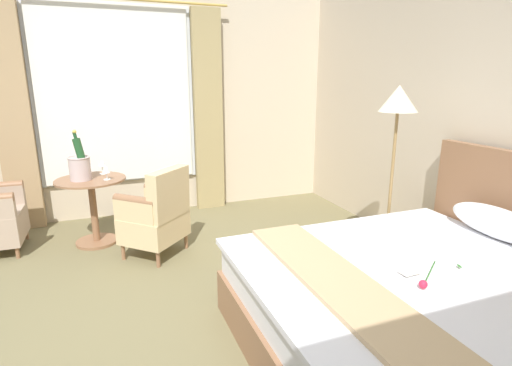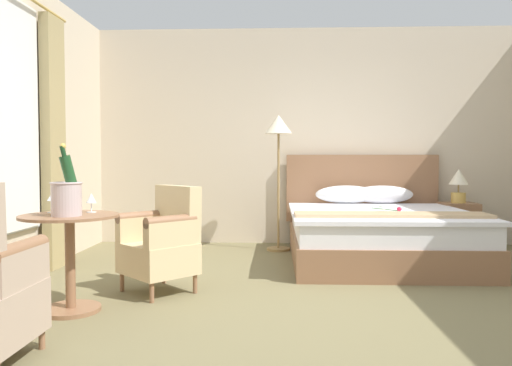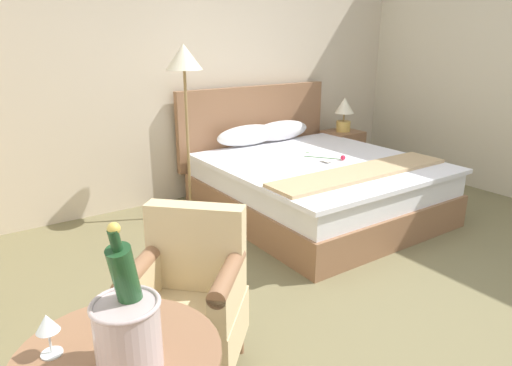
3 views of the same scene
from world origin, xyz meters
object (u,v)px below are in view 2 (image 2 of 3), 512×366
(champagne_bucket, at_px, (67,194))
(armchair_by_window, at_px, (162,241))
(wine_glass_near_edge, at_px, (52,198))
(side_table_round, at_px, (70,252))
(nightstand, at_px, (458,226))
(bed, at_px, (377,231))
(floor_lamp_brass, at_px, (279,138))
(wine_glass_near_bucket, at_px, (91,199))
(bedside_lamp, at_px, (459,182))

(champagne_bucket, bearing_deg, armchair_by_window, 52.06)
(wine_glass_near_edge, bearing_deg, side_table_round, -34.64)
(side_table_round, bearing_deg, nightstand, 36.08)
(bed, relative_size, side_table_round, 3.11)
(nightstand, xyz_separation_m, armchair_by_window, (-3.16, -2.12, 0.13))
(side_table_round, relative_size, champagne_bucket, 1.38)
(bed, bearing_deg, armchair_by_window, -145.38)
(nightstand, distance_m, floor_lamp_brass, 2.45)
(wine_glass_near_bucket, bearing_deg, floor_lamp_brass, 59.37)
(champagne_bucket, bearing_deg, nightstand, 37.04)
(champagne_bucket, bearing_deg, bed, 39.00)
(wine_glass_near_bucket, height_order, armchair_by_window, armchair_by_window)
(wine_glass_near_edge, bearing_deg, champagne_bucket, -46.18)
(wine_glass_near_bucket, bearing_deg, wine_glass_near_edge, -172.75)
(bedside_lamp, relative_size, armchair_by_window, 0.47)
(floor_lamp_brass, bearing_deg, armchair_by_window, -116.41)
(bed, bearing_deg, bedside_lamp, 32.22)
(bed, distance_m, bedside_lamp, 1.42)
(floor_lamp_brass, distance_m, wine_glass_near_edge, 2.98)
(side_table_round, distance_m, wine_glass_near_bucket, 0.41)
(bed, distance_m, side_table_round, 3.25)
(bedside_lamp, relative_size, champagne_bucket, 0.82)
(nightstand, relative_size, wine_glass_near_edge, 3.78)
(floor_lamp_brass, xyz_separation_m, side_table_round, (-1.50, -2.52, -0.93))
(side_table_round, xyz_separation_m, wine_glass_near_edge, (-0.18, 0.12, 0.38))
(floor_lamp_brass, distance_m, side_table_round, 3.08)
(nightstand, relative_size, champagne_bucket, 1.13)
(bed, distance_m, champagne_bucket, 3.33)
(wine_glass_near_bucket, bearing_deg, side_table_round, -122.15)
(wine_glass_near_edge, distance_m, armchair_by_window, 0.93)
(nightstand, bearing_deg, side_table_round, -143.92)
(wine_glass_near_bucket, xyz_separation_m, armchair_by_window, (0.43, 0.42, -0.38))
(wine_glass_near_edge, height_order, armchair_by_window, armchair_by_window)
(side_table_round, relative_size, armchair_by_window, 0.80)
(floor_lamp_brass, height_order, side_table_round, floor_lamp_brass)
(nightstand, distance_m, wine_glass_near_bucket, 4.43)
(nightstand, xyz_separation_m, side_table_round, (-3.70, -2.69, 0.14))
(bed, xyz_separation_m, side_table_round, (-2.57, -1.98, 0.11))
(side_table_round, bearing_deg, armchair_by_window, 47.28)
(nightstand, xyz_separation_m, wine_glass_near_edge, (-3.87, -2.57, 0.52))
(bed, height_order, champagne_bucket, champagne_bucket)
(wine_glass_near_bucket, bearing_deg, champagne_bucket, -108.54)
(armchair_by_window, bearing_deg, floor_lamp_brass, 63.59)
(champagne_bucket, distance_m, wine_glass_near_bucket, 0.26)
(floor_lamp_brass, distance_m, champagne_bucket, 3.04)
(bedside_lamp, xyz_separation_m, armchair_by_window, (-3.16, -2.12, -0.40))
(side_table_round, bearing_deg, bedside_lamp, 36.08)
(bedside_lamp, height_order, floor_lamp_brass, floor_lamp_brass)
(bed, xyz_separation_m, armchair_by_window, (-2.04, -1.41, 0.10))
(bed, distance_m, floor_lamp_brass, 1.59)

